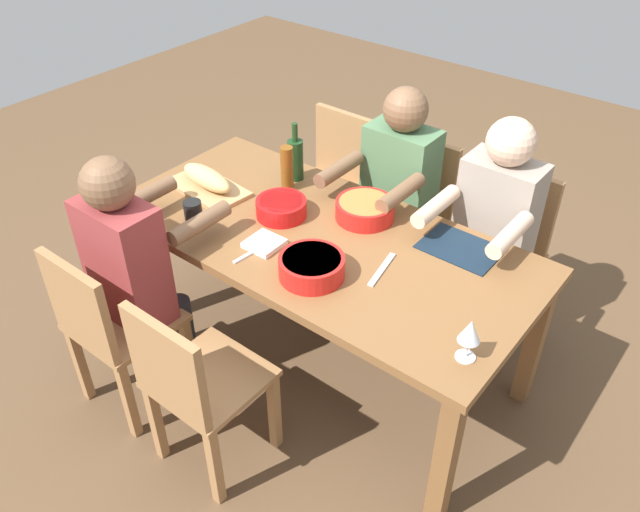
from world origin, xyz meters
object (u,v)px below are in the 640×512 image
Objects in this scene: serving_bowl_salad at (281,207)px; chair_near_left at (501,245)px; chair_near_right at (333,179)px; cutting_board at (208,188)px; diner_near_center at (395,188)px; diner_far_right at (135,263)px; chair_near_center at (411,210)px; serving_bowl_pasta at (312,266)px; dining_table at (320,251)px; chair_far_right at (108,324)px; bread_loaf at (207,178)px; wine_bottle at (295,159)px; wine_glass at (470,332)px; serving_bowl_fruit at (365,209)px; chair_far_center at (193,383)px; beer_bottle at (287,169)px; napkin_stack at (264,243)px; diner_near_left at (491,225)px; cup_far_right at (193,212)px.

chair_near_left is at bearing -134.71° from serving_bowl_salad.
cutting_board is at bearing 80.76° from chair_near_right.
diner_far_right is at bearing 66.18° from diner_near_center.
serving_bowl_pasta is (-0.15, 1.01, 0.31)m from chair_near_center.
cutting_board is at bearing -76.56° from diner_far_right.
chair_far_right is at bearing 56.10° from dining_table.
bread_loaf is (0.79, -0.20, 0.02)m from serving_bowl_pasta.
dining_table is at bearing 123.90° from chair_near_right.
wine_bottle is 1.75× the size of wine_glass.
serving_bowl_fruit is at bearing -106.85° from dining_table.
chair_far_center is 2.12× the size of cutting_board.
serving_bowl_pasta is at bearing 69.82° from chair_near_left.
beer_bottle is at bearing -99.31° from chair_far_right.
chair_near_left is 2.93× the size of wine_bottle.
bread_loaf is (0.42, 0.05, 0.02)m from serving_bowl_salad.
chair_far_right is at bearing 55.86° from napkin_stack.
serving_bowl_salad is 1.61× the size of napkin_stack.
dining_table is 8.53× the size of beer_bottle.
bread_loaf is 2.29× the size of napkin_stack.
chair_near_center is 1.06m from serving_bowl_pasta.
wine_glass is at bearing -159.24° from chair_far_right.
diner_near_left is 0.94m from serving_bowl_salad.
wine_bottle is 2.80× the size of cup_far_right.
chair_near_left is 1.03m from chair_near_right.
chair_near_left is 5.12× the size of wine_glass.
wine_bottle is at bearing -126.76° from cutting_board.
chair_near_left and chair_near_right have the same top height.
serving_bowl_fruit is at bearing -159.61° from bread_loaf.
napkin_stack is at bearing 56.24° from chair_near_left.
cup_far_right is at bearing 73.61° from beer_bottle.
diner_near_center reaches higher than beer_bottle.
diner_near_center is at bearing -136.17° from cutting_board.
diner_near_left reaches higher than chair_far_right.
dining_table is 2.21× the size of chair_near_right.
chair_far_center and bread_loaf have the same top height.
chair_far_center is at bearing 160.42° from diner_far_right.
diner_near_left is (-0.00, 0.18, 0.21)m from chair_near_left.
wine_glass is at bearing 142.72° from chair_near_right.
beer_bottle is (-0.16, 0.57, 0.37)m from chair_near_right.
beer_bottle is (0.36, -0.97, 0.37)m from chair_far_center.
dining_table is 2.21× the size of chair_near_left.
diner_far_right is at bearing 13.65° from wine_glass.
serving_bowl_salad is 0.86× the size of serving_bowl_fruit.
chair_far_center is at bearing 90.00° from diner_near_center.
chair_near_left is at bearing -145.32° from cutting_board.
chair_far_right is 2.12× the size of cutting_board.
diner_near_left is at bearing -131.44° from diner_far_right.
serving_bowl_pasta is (-0.66, 1.01, 0.31)m from chair_near_right.
serving_bowl_salad is 0.45m from serving_bowl_pasta.
chair_near_center is at bearing -128.80° from cutting_board.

